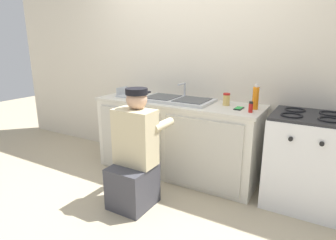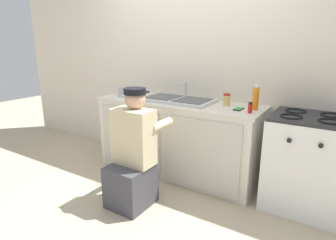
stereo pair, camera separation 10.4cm
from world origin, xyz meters
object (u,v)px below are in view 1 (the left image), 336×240
sink_double_basin (177,99)px  soap_bottle_orange (256,98)px  stove_range (305,160)px  dish_rack_tray (130,95)px  spice_bottle_red (251,107)px  plumber_person (135,158)px  cell_phone (239,108)px  condiment_jar (226,99)px

sink_double_basin → soap_bottle_orange: 0.86m
stove_range → dish_rack_tray: dish_rack_tray is taller
stove_range → spice_bottle_red: spice_bottle_red is taller
plumber_person → soap_bottle_orange: size_ratio=4.42×
plumber_person → cell_phone: bearing=46.8°
plumber_person → condiment_jar: size_ratio=8.63×
sink_double_basin → dish_rack_tray: 0.63m
dish_rack_tray → spice_bottle_red: dish_rack_tray is taller
stove_range → soap_bottle_orange: 0.73m
spice_bottle_red → condiment_jar: bearing=148.0°
stove_range → cell_phone: bearing=-177.2°
spice_bottle_red → cell_phone: bearing=146.8°
condiment_jar → spice_bottle_red: 0.35m
soap_bottle_orange → dish_rack_tray: bearing=-177.0°
sink_double_basin → cell_phone: sink_double_basin is taller
spice_bottle_red → dish_rack_tray: bearing=177.1°
plumber_person → dish_rack_tray: (-0.62, 0.75, 0.42)m
stove_range → sink_double_basin: bearing=179.9°
sink_double_basin → spice_bottle_red: sink_double_basin is taller
dish_rack_tray → spice_bottle_red: size_ratio=2.67×
cell_phone → sink_double_basin: bearing=177.3°
plumber_person → soap_bottle_orange: (0.86, 0.83, 0.51)m
condiment_jar → spice_bottle_red: size_ratio=1.22×
spice_bottle_red → sink_double_basin: bearing=171.8°
spice_bottle_red → soap_bottle_orange: bearing=89.0°
sink_double_basin → cell_phone: 0.71m
sink_double_basin → cell_phone: (0.71, -0.03, -0.01)m
dish_rack_tray → cell_phone: bearing=0.6°
stove_range → dish_rack_tray: (-1.98, -0.04, 0.45)m
sink_double_basin → cell_phone: bearing=-2.7°
stove_range → spice_bottle_red: bearing=-166.6°
sink_double_basin → plumber_person: size_ratio=0.72×
sink_double_basin → soap_bottle_orange: (0.85, 0.03, 0.09)m
stove_range → dish_rack_tray: size_ratio=3.17×
plumber_person → cell_phone: size_ratio=7.89×
sink_double_basin → condiment_jar: (0.55, 0.07, 0.05)m
stove_range → cell_phone: stove_range is taller
soap_bottle_orange → cell_phone: 0.19m
sink_double_basin → stove_range: size_ratio=0.90×
plumber_person → spice_bottle_red: plumber_person is taller
sink_double_basin → stove_range: sink_double_basin is taller
condiment_jar → soap_bottle_orange: size_ratio=0.51×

